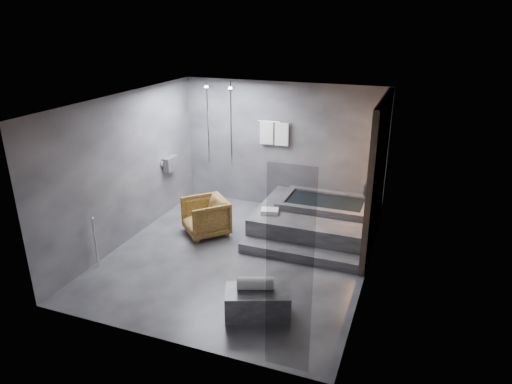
% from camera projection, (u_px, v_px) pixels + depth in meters
% --- Properties ---
extents(room, '(5.00, 5.04, 2.82)m').
position_uv_depth(room, '(264.00, 163.00, 7.75)').
color(room, '#2F2F32').
rests_on(room, ground).
extents(tub_deck, '(2.20, 2.00, 0.50)m').
position_uv_depth(tub_deck, '(315.00, 220.00, 9.13)').
color(tub_deck, '#343437').
rests_on(tub_deck, ground).
extents(tub_step, '(2.20, 0.36, 0.18)m').
position_uv_depth(tub_step, '(299.00, 254.00, 8.15)').
color(tub_step, '#343437').
rests_on(tub_step, ground).
extents(concrete_bench, '(1.05, 0.81, 0.42)m').
position_uv_depth(concrete_bench, '(258.00, 303.00, 6.57)').
color(concrete_bench, '#37373A').
rests_on(concrete_bench, ground).
extents(driftwood_chair, '(1.13, 1.13, 0.74)m').
position_uv_depth(driftwood_chair, '(206.00, 217.00, 9.00)').
color(driftwood_chair, '#4A3212').
rests_on(driftwood_chair, ground).
extents(rolled_towel, '(0.56, 0.36, 0.19)m').
position_uv_depth(rolled_towel, '(255.00, 284.00, 6.49)').
color(rolled_towel, white).
rests_on(rolled_towel, concrete_bench).
extents(deck_towel, '(0.38, 0.31, 0.09)m').
position_uv_depth(deck_towel, '(270.00, 211.00, 8.80)').
color(deck_towel, white).
rests_on(deck_towel, tub_deck).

